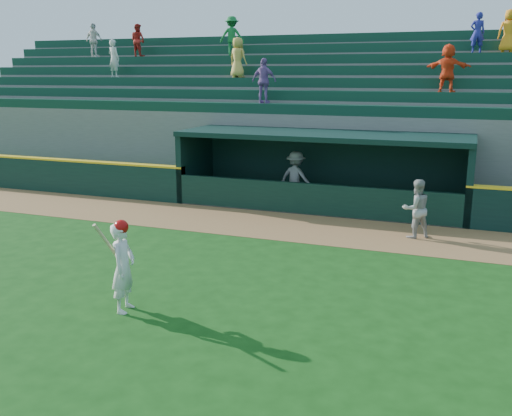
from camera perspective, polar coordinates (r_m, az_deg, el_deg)
The scene contains 9 objects.
ground at distance 12.13m, azimuth -2.69°, elevation -7.62°, with size 120.00×120.00×0.00m, color #114010.
warning_track at distance 16.52m, azimuth 4.05°, elevation -1.91°, with size 40.00×3.00×0.01m, color brown.
field_wall_left at distance 24.13m, azimuth -23.77°, elevation 3.28°, with size 15.50×0.30×1.20m, color black.
wall_stripe_left at distance 24.04m, azimuth -23.91°, elevation 4.76°, with size 15.50×0.32×0.06m, color yellow.
dugout_player_front at distance 15.85m, azimuth 15.72°, elevation -0.08°, with size 0.78×0.61×1.60m, color #9C9B97.
dugout_player_inside at distance 19.36m, azimuth 3.99°, elevation 3.05°, with size 1.15×0.66×1.79m, color #A8A7A2.
dugout at distance 19.17m, azimuth 6.80°, elevation 4.30°, with size 9.40×2.80×2.46m.
stands at distance 23.48m, azimuth 9.61°, elevation 8.40°, with size 34.50×6.25×6.68m.
batter_at_plate at distance 10.83m, azimuth -13.15°, elevation -5.63°, with size 0.54×0.81×1.77m.
Camera 1 is at (4.53, -10.39, 4.33)m, focal length 40.00 mm.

